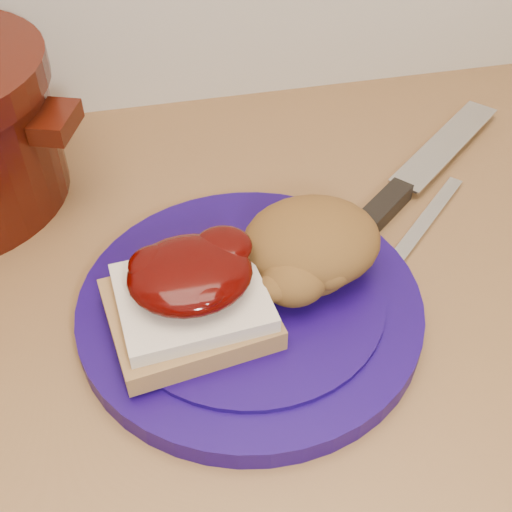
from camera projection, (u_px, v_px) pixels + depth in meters
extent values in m
cube|color=beige|center=(202.00, 492.00, 0.94)|extent=(4.00, 0.60, 0.86)
cylinder|color=#15054D|center=(250.00, 306.00, 0.56)|extent=(0.31, 0.31, 0.02)
cube|color=olive|center=(189.00, 314.00, 0.53)|extent=(0.14, 0.13, 0.02)
cube|color=beige|center=(191.00, 297.00, 0.52)|extent=(0.13, 0.11, 0.01)
ellipsoid|color=black|center=(190.00, 274.00, 0.50)|extent=(0.10, 0.09, 0.03)
ellipsoid|color=brown|center=(312.00, 241.00, 0.56)|extent=(0.13, 0.11, 0.06)
cube|color=black|center=(373.00, 218.00, 0.65)|extent=(0.11, 0.10, 0.02)
cube|color=silver|center=(446.00, 143.00, 0.75)|extent=(0.19, 0.16, 0.00)
cube|color=silver|center=(421.00, 226.00, 0.65)|extent=(0.15, 0.14, 0.00)
cube|color=#340C05|center=(56.00, 122.00, 0.61)|extent=(0.05, 0.07, 0.02)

